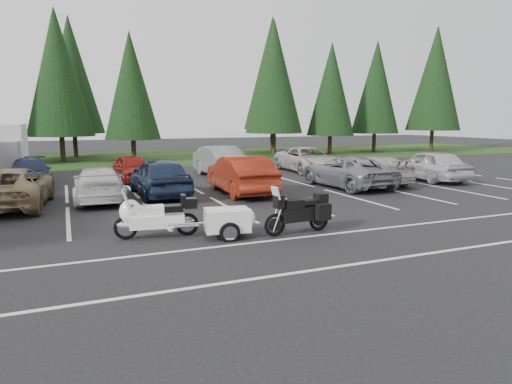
% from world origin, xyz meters
% --- Properties ---
extents(ground, '(120.00, 120.00, 0.00)m').
position_xyz_m(ground, '(0.00, 0.00, 0.00)').
color(ground, black).
rests_on(ground, ground).
extents(grass_strip, '(80.00, 16.00, 0.01)m').
position_xyz_m(grass_strip, '(0.00, 24.00, 0.01)').
color(grass_strip, '#1C3912').
rests_on(grass_strip, ground).
extents(lake_water, '(70.00, 50.00, 0.02)m').
position_xyz_m(lake_water, '(4.00, 55.00, 0.00)').
color(lake_water, slate).
rests_on(lake_water, ground).
extents(stall_markings, '(32.00, 16.00, 0.01)m').
position_xyz_m(stall_markings, '(0.00, 2.00, 0.00)').
color(stall_markings, silver).
rests_on(stall_markings, ground).
extents(conifer_4, '(4.80, 4.80, 11.17)m').
position_xyz_m(conifer_4, '(-5.00, 22.90, 6.53)').
color(conifer_4, '#332316').
rests_on(conifer_4, ground).
extents(conifer_5, '(4.14, 4.14, 9.63)m').
position_xyz_m(conifer_5, '(0.00, 21.60, 5.63)').
color(conifer_5, '#332316').
rests_on(conifer_5, ground).
extents(conifer_6, '(4.93, 4.93, 11.48)m').
position_xyz_m(conifer_6, '(12.00, 22.10, 6.71)').
color(conifer_6, '#332316').
rests_on(conifer_6, ground).
extents(conifer_7, '(4.27, 4.27, 9.94)m').
position_xyz_m(conifer_7, '(17.50, 21.80, 5.81)').
color(conifer_7, '#332316').
rests_on(conifer_7, ground).
extents(conifer_8, '(4.53, 4.53, 10.56)m').
position_xyz_m(conifer_8, '(23.00, 22.60, 6.17)').
color(conifer_8, '#332316').
rests_on(conifer_8, ground).
extents(conifer_9, '(5.19, 5.19, 12.10)m').
position_xyz_m(conifer_9, '(29.00, 21.30, 7.07)').
color(conifer_9, '#332316').
rests_on(conifer_9, ground).
extents(conifer_back_b, '(4.97, 4.97, 11.58)m').
position_xyz_m(conifer_back_b, '(-4.00, 27.50, 6.77)').
color(conifer_back_b, '#332316').
rests_on(conifer_back_b, ground).
extents(conifer_back_c, '(5.50, 5.50, 12.81)m').
position_xyz_m(conifer_back_c, '(14.00, 26.80, 7.49)').
color(conifer_back_c, '#332316').
rests_on(conifer_back_c, ground).
extents(car_near_2, '(2.91, 5.44, 1.46)m').
position_xyz_m(car_near_2, '(-6.71, 4.28, 0.73)').
color(car_near_2, '#86704E').
rests_on(car_near_2, ground).
extents(car_near_3, '(2.07, 4.66, 1.33)m').
position_xyz_m(car_near_3, '(-3.71, 4.48, 0.66)').
color(car_near_3, silver).
rests_on(car_near_3, ground).
extents(car_near_4, '(2.00, 4.78, 1.62)m').
position_xyz_m(car_near_4, '(-1.32, 4.68, 0.81)').
color(car_near_4, '#19253E').
rests_on(car_near_4, ground).
extents(car_near_5, '(1.91, 5.02, 1.63)m').
position_xyz_m(car_near_5, '(2.02, 4.04, 0.82)').
color(car_near_5, maroon).
rests_on(car_near_5, ground).
extents(car_near_6, '(2.62, 5.32, 1.45)m').
position_xyz_m(car_near_6, '(7.29, 3.88, 0.73)').
color(car_near_6, slate).
rests_on(car_near_6, ground).
extents(car_near_7, '(1.94, 4.76, 1.38)m').
position_xyz_m(car_near_7, '(9.15, 4.38, 0.69)').
color(car_near_7, '#AEA99F').
rests_on(car_near_7, ground).
extents(car_near_8, '(2.32, 4.84, 1.59)m').
position_xyz_m(car_near_8, '(12.58, 4.13, 0.80)').
color(car_near_8, silver).
rests_on(car_near_8, ground).
extents(car_far_1, '(2.17, 4.69, 1.33)m').
position_xyz_m(car_far_1, '(-6.44, 9.67, 0.66)').
color(car_far_1, '#19233E').
rests_on(car_far_1, ground).
extents(car_far_2, '(1.92, 4.07, 1.34)m').
position_xyz_m(car_far_2, '(-1.69, 9.84, 0.67)').
color(car_far_2, maroon).
rests_on(car_far_2, ground).
extents(car_far_3, '(2.19, 5.19, 1.67)m').
position_xyz_m(car_far_3, '(3.16, 9.76, 0.83)').
color(car_far_3, slate).
rests_on(car_far_3, ground).
extents(car_far_4, '(2.67, 5.41, 1.48)m').
position_xyz_m(car_far_4, '(8.66, 10.12, 0.74)').
color(car_far_4, '#BDB5AE').
rests_on(car_far_4, ground).
extents(touring_motorcycle, '(2.57, 1.09, 1.38)m').
position_xyz_m(touring_motorcycle, '(-2.69, -1.98, 0.69)').
color(touring_motorcycle, white).
rests_on(touring_motorcycle, ground).
extents(cargo_trailer, '(1.88, 1.26, 0.80)m').
position_xyz_m(cargo_trailer, '(-0.94, -2.70, 0.40)').
color(cargo_trailer, white).
rests_on(cargo_trailer, ground).
extents(adventure_motorcycle, '(2.36, 0.99, 1.40)m').
position_xyz_m(adventure_motorcycle, '(1.02, -3.05, 0.70)').
color(adventure_motorcycle, black).
rests_on(adventure_motorcycle, ground).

